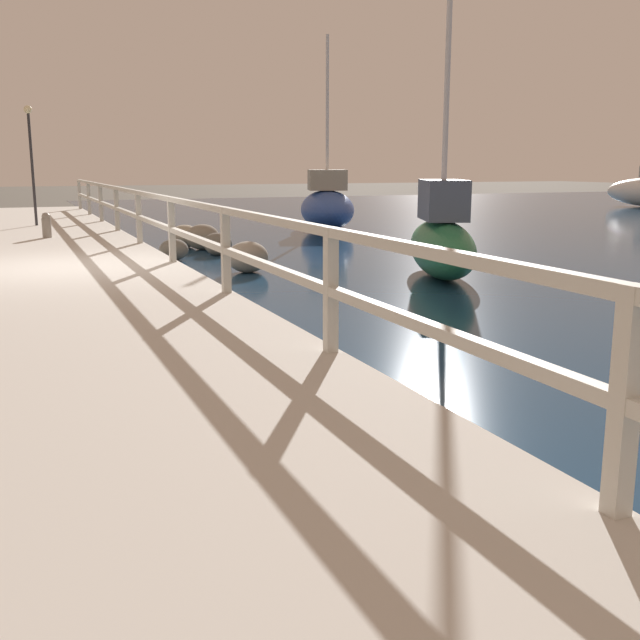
# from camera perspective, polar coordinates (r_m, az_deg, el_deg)

# --- Properties ---
(ground_plane) EXTENTS (120.00, 120.00, 0.00)m
(ground_plane) POSITION_cam_1_polar(r_m,az_deg,el_deg) (12.26, -18.59, 2.40)
(ground_plane) COLOR #4C473D
(dock_walkway) EXTENTS (3.47, 36.00, 0.31)m
(dock_walkway) POSITION_cam_1_polar(r_m,az_deg,el_deg) (12.24, -18.64, 3.13)
(dock_walkway) COLOR beige
(dock_walkway) RESTS_ON ground
(railing) EXTENTS (0.10, 32.50, 1.05)m
(railing) POSITION_cam_1_polar(r_m,az_deg,el_deg) (12.36, -11.27, 7.68)
(railing) COLOR beige
(railing) RESTS_ON dock_walkway
(boulder_downstream) EXTENTS (0.70, 0.63, 0.52)m
(boulder_downstream) POSITION_cam_1_polar(r_m,az_deg,el_deg) (17.42, -10.26, 6.29)
(boulder_downstream) COLOR gray
(boulder_downstream) RESTS_ON ground
(boulder_water_edge) EXTENTS (0.61, 0.55, 0.46)m
(boulder_water_edge) POSITION_cam_1_polar(r_m,az_deg,el_deg) (16.04, -7.81, 5.79)
(boulder_water_edge) COLOR #666056
(boulder_water_edge) RESTS_ON ground
(boulder_near_dock) EXTENTS (0.57, 0.52, 0.43)m
(boulder_near_dock) POSITION_cam_1_polar(r_m,az_deg,el_deg) (15.11, -11.07, 5.27)
(boulder_near_dock) COLOR #666056
(boulder_near_dock) RESTS_ON ground
(boulder_far_strip) EXTENTS (0.44, 0.39, 0.33)m
(boulder_far_strip) POSITION_cam_1_polar(r_m,az_deg,el_deg) (15.84, -7.87, 5.48)
(boulder_far_strip) COLOR #666056
(boulder_far_strip) RESTS_ON ground
(boulder_mid_strip) EXTENTS (0.76, 0.68, 0.57)m
(boulder_mid_strip) POSITION_cam_1_polar(r_m,az_deg,el_deg) (16.97, -8.94, 6.27)
(boulder_mid_strip) COLOR slate
(boulder_mid_strip) RESTS_ON ground
(boulder_upstream) EXTENTS (0.73, 0.66, 0.55)m
(boulder_upstream) POSITION_cam_1_polar(r_m,az_deg,el_deg) (13.22, -5.53, 4.80)
(boulder_upstream) COLOR gray
(boulder_upstream) RESTS_ON ground
(mooring_bollard) EXTENTS (0.19, 0.19, 0.54)m
(mooring_bollard) POSITION_cam_1_polar(r_m,az_deg,el_deg) (17.32, -20.12, 6.81)
(mooring_bollard) COLOR gray
(mooring_bollard) RESTS_ON dock_walkway
(dock_lamp) EXTENTS (0.21, 0.21, 3.02)m
(dock_lamp) POSITION_cam_1_polar(r_m,az_deg,el_deg) (20.95, -21.18, 12.22)
(dock_lamp) COLOR #2D2D33
(dock_lamp) RESTS_ON dock_walkway
(sailboat_blue) EXTENTS (2.44, 3.65, 5.42)m
(sailboat_blue) POSITION_cam_1_polar(r_m,az_deg,el_deg) (22.07, 0.55, 8.65)
(sailboat_blue) COLOR #2D4C9E
(sailboat_blue) RESTS_ON water_surface
(sailboat_green) EXTENTS (2.09, 3.42, 7.90)m
(sailboat_green) POSITION_cam_1_polar(r_m,az_deg,el_deg) (12.72, 9.28, 6.22)
(sailboat_green) COLOR #236B42
(sailboat_green) RESTS_ON water_surface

